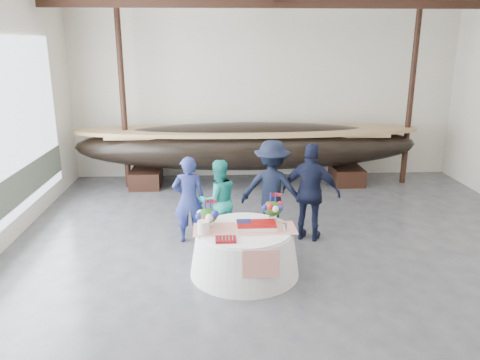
{
  "coord_description": "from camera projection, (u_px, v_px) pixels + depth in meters",
  "views": [
    {
      "loc": [
        -1.29,
        -6.3,
        3.46
      ],
      "look_at": [
        -0.87,
        1.73,
        1.1
      ],
      "focal_mm": 35.0,
      "sensor_mm": 36.0,
      "label": 1
    }
  ],
  "objects": [
    {
      "name": "floor",
      "position": [
        303.0,
        281.0,
        7.08
      ],
      "size": [
        10.0,
        12.0,
        0.01
      ],
      "primitive_type": "cube",
      "color": "#3D3D42",
      "rests_on": "ground"
    },
    {
      "name": "wall_back",
      "position": [
        265.0,
        91.0,
        12.19
      ],
      "size": [
        10.0,
        0.02,
        4.5
      ],
      "primitive_type": "cube",
      "color": "silver",
      "rests_on": "ground"
    },
    {
      "name": "pavilion_structure",
      "position": [
        303.0,
        4.0,
        6.77
      ],
      "size": [
        9.8,
        11.76,
        4.5
      ],
      "color": "black",
      "rests_on": "ground"
    },
    {
      "name": "longboat_display",
      "position": [
        248.0,
        146.0,
        11.61
      ],
      "size": [
        8.48,
        1.7,
        1.59
      ],
      "color": "black",
      "rests_on": "ground"
    },
    {
      "name": "banquet_table",
      "position": [
        245.0,
        251.0,
        7.25
      ],
      "size": [
        1.7,
        1.7,
        0.73
      ],
      "color": "white",
      "rests_on": "ground"
    },
    {
      "name": "tabletop_items",
      "position": [
        240.0,
        217.0,
        7.23
      ],
      "size": [
        1.58,
        1.03,
        0.4
      ],
      "color": "red",
      "rests_on": "banquet_table"
    },
    {
      "name": "guest_woman_blue",
      "position": [
        189.0,
        200.0,
        8.31
      ],
      "size": [
        0.6,
        0.42,
        1.58
      ],
      "primitive_type": "imported",
      "rotation": [
        0.0,
        0.0,
        3.21
      ],
      "color": "navy",
      "rests_on": "ground"
    },
    {
      "name": "guest_woman_teal",
      "position": [
        218.0,
        200.0,
        8.4
      ],
      "size": [
        0.87,
        0.77,
        1.5
      ],
      "primitive_type": "imported",
      "rotation": [
        0.0,
        0.0,
        3.47
      ],
      "color": "teal",
      "rests_on": "ground"
    },
    {
      "name": "guest_man_left",
      "position": [
        272.0,
        189.0,
        8.56
      ],
      "size": [
        1.29,
        0.93,
        1.8
      ],
      "primitive_type": "imported",
      "rotation": [
        0.0,
        0.0,
        2.89
      ],
      "color": "black",
      "rests_on": "ground"
    },
    {
      "name": "guest_man_right",
      "position": [
        311.0,
        192.0,
        8.36
      ],
      "size": [
        1.14,
        0.81,
        1.79
      ],
      "primitive_type": "imported",
      "rotation": [
        0.0,
        0.0,
        2.74
      ],
      "color": "black",
      "rests_on": "ground"
    }
  ]
}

